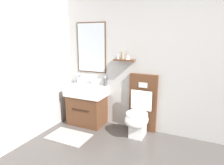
% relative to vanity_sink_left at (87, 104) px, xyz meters
% --- Properties ---
extents(wall_back, '(5.15, 0.27, 2.65)m').
position_rel_vanity_sink_left_xyz_m(wall_back, '(1.94, 0.26, 0.95)').
color(wall_back, '#B7B5B2').
rests_on(wall_back, ground).
extents(bath_mat, '(0.68, 0.44, 0.01)m').
position_rel_vanity_sink_left_xyz_m(bath_mat, '(0.00, -0.59, -0.37)').
color(bath_mat, '#9E9993').
rests_on(bath_mat, ground).
extents(vanity_sink_left, '(0.72, 0.48, 0.72)m').
position_rel_vanity_sink_left_xyz_m(vanity_sink_left, '(0.00, 0.00, 0.00)').
color(vanity_sink_left, '#56331E').
rests_on(vanity_sink_left, ground).
extents(tap_on_left_sink, '(0.03, 0.13, 0.11)m').
position_rel_vanity_sink_left_xyz_m(tap_on_left_sink, '(-0.00, 0.18, 0.41)').
color(tap_on_left_sink, silver).
rests_on(tap_on_left_sink, vanity_sink_left).
extents(toilet, '(0.48, 0.62, 1.00)m').
position_rel_vanity_sink_left_xyz_m(toilet, '(1.02, 0.00, -0.00)').
color(toilet, '#56331E').
rests_on(toilet, ground).
extents(toothbrush_cup, '(0.07, 0.07, 0.20)m').
position_rel_vanity_sink_left_xyz_m(toothbrush_cup, '(-0.28, 0.16, 0.40)').
color(toothbrush_cup, silver).
rests_on(toothbrush_cup, vanity_sink_left).
extents(soap_dispenser, '(0.06, 0.06, 0.18)m').
position_rel_vanity_sink_left_xyz_m(soap_dispenser, '(0.29, 0.17, 0.42)').
color(soap_dispenser, '#4C4C51').
rests_on(soap_dispenser, vanity_sink_left).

